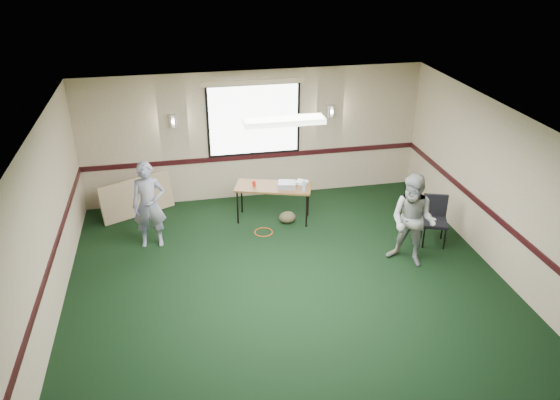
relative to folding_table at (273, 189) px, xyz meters
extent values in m
plane|color=black|center=(-0.18, -2.85, -0.67)|extent=(8.00, 8.00, 0.00)
plane|color=tan|center=(-0.18, 1.15, 0.68)|extent=(7.00, 0.00, 7.00)
plane|color=tan|center=(-3.68, -2.85, 0.68)|extent=(0.00, 8.00, 8.00)
plane|color=tan|center=(3.32, -2.85, 0.68)|extent=(0.00, 8.00, 8.00)
plane|color=white|center=(-0.18, -2.85, 2.03)|extent=(8.00, 8.00, 0.00)
cube|color=black|center=(-0.18, 1.14, 0.23)|extent=(7.00, 0.03, 0.10)
cube|color=black|center=(-3.66, -2.85, 0.23)|extent=(0.03, 8.00, 0.10)
cube|color=black|center=(3.31, -2.85, 0.23)|extent=(0.03, 8.00, 0.10)
cube|color=black|center=(-0.18, 1.13, 1.03)|extent=(1.90, 0.01, 1.50)
cube|color=white|center=(-0.18, 1.12, 1.03)|extent=(1.80, 0.02, 1.40)
cube|color=beige|center=(-0.18, 1.12, 1.80)|extent=(2.05, 0.08, 0.10)
cylinder|color=silver|center=(-1.78, 1.09, 1.13)|extent=(0.16, 0.16, 0.25)
cylinder|color=silver|center=(1.42, 1.09, 1.13)|extent=(0.16, 0.16, 0.25)
cube|color=white|center=(-0.18, -1.85, 1.97)|extent=(1.20, 0.32, 0.08)
cube|color=brown|center=(0.00, 0.00, 0.03)|extent=(1.56, 0.99, 0.04)
cylinder|color=black|center=(-0.71, -0.02, -0.33)|extent=(0.03, 0.03, 0.69)
cylinder|color=black|center=(0.57, -0.42, -0.33)|extent=(0.03, 0.03, 0.69)
cylinder|color=black|center=(-0.57, 0.42, -0.33)|extent=(0.03, 0.03, 0.69)
cylinder|color=black|center=(0.71, 0.02, -0.33)|extent=(0.03, 0.03, 0.69)
cube|color=gray|center=(0.25, -0.11, 0.11)|extent=(0.38, 0.34, 0.11)
cube|color=white|center=(0.57, 0.00, 0.08)|extent=(0.28, 0.27, 0.06)
cylinder|color=#B31B0B|center=(-0.36, 0.09, 0.11)|extent=(0.07, 0.07, 0.11)
cylinder|color=#83ADD7|center=(0.53, -0.34, 0.16)|extent=(0.07, 0.07, 0.22)
ellipsoid|color=#403C24|center=(0.24, -0.19, -0.55)|extent=(0.38, 0.32, 0.23)
torus|color=#B64516|center=(-0.28, -0.48, -0.66)|extent=(0.44, 0.44, 0.02)
cube|color=#99815F|center=(-2.61, 0.75, -0.29)|extent=(1.43, 0.84, 0.76)
cube|color=black|center=(2.67, -1.48, -0.24)|extent=(0.55, 0.55, 0.06)
cube|color=black|center=(2.74, -1.28, 0.00)|extent=(0.42, 0.19, 0.43)
cylinder|color=black|center=(2.44, -1.59, -0.47)|extent=(0.03, 0.03, 0.40)
cylinder|color=black|center=(2.78, -1.71, -0.47)|extent=(0.03, 0.03, 0.40)
cylinder|color=black|center=(2.56, -1.24, -0.47)|extent=(0.03, 0.03, 0.40)
cylinder|color=black|center=(2.90, -1.37, -0.47)|extent=(0.03, 0.03, 0.40)
imported|color=#445195|center=(-2.32, -0.50, 0.13)|extent=(0.60, 0.41, 1.60)
imported|color=#7491B5|center=(1.98, -1.99, 0.14)|extent=(1.00, 0.99, 1.63)
camera|label=1|loc=(-1.75, -9.33, 4.50)|focal=35.00mm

